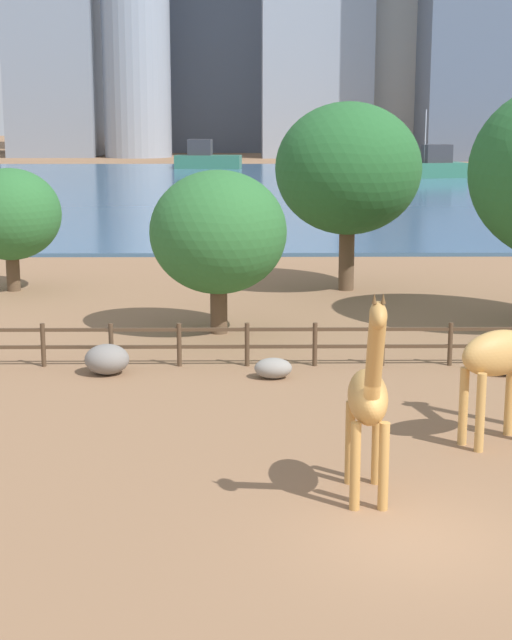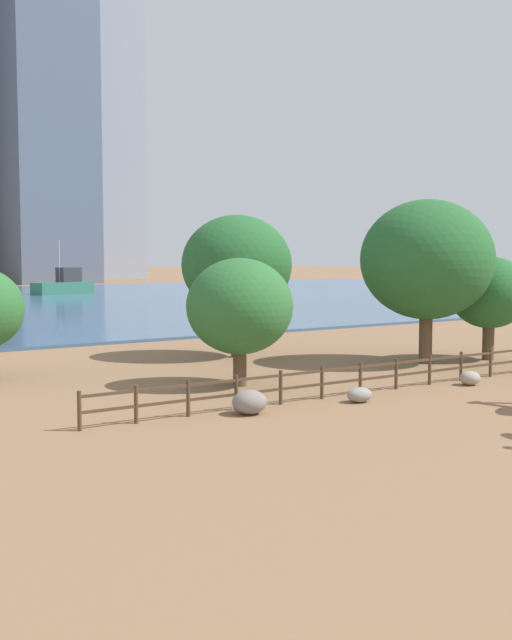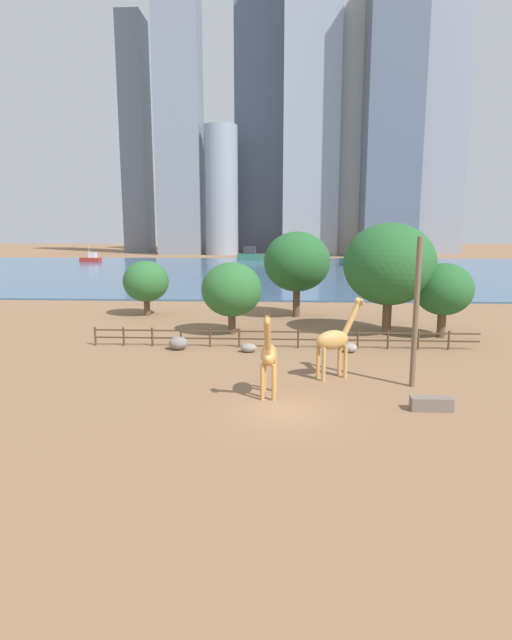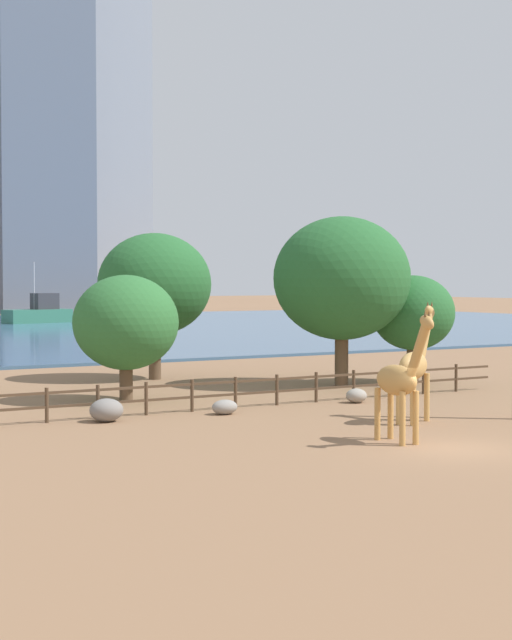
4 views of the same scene
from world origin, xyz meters
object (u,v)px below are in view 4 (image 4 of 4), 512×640
at_px(boat_ferry, 39,313).
at_px(boulder_by_pole, 225,407).
at_px(boulder_near_fence, 106,410).
at_px(boulder_small, 356,396).
at_px(tree_right_tall, 413,313).
at_px(tree_right_small, 342,279).
at_px(giraffe_tall, 400,380).
at_px(giraffe_companion, 415,365).
at_px(tree_left_large, 126,323).
at_px(tree_center_broad, 155,285).

bearing_deg(boat_ferry, boulder_by_pole, 64.29).
bearing_deg(boulder_near_fence, boulder_by_pole, -5.87).
xyz_separation_m(boulder_near_fence, boulder_small, (11.38, -0.20, -0.12)).
relative_size(tree_right_tall, tree_right_small, 0.65).
distance_m(giraffe_tall, boulder_small, 10.56).
xyz_separation_m(boulder_near_fence, tree_right_tall, (18.75, 4.90, 3.15)).
bearing_deg(giraffe_tall, boat_ferry, 170.60).
distance_m(giraffe_companion, boat_ferry, 87.58).
height_order(giraffe_companion, boulder_small, giraffe_companion).
distance_m(boulder_by_pole, boulder_small, 6.63).
height_order(tree_right_small, boat_ferry, tree_right_small).
height_order(tree_left_large, tree_center_broad, tree_center_broad).
bearing_deg(tree_right_tall, tree_center_broad, 141.15).
height_order(tree_left_large, boat_ferry, boat_ferry).
relative_size(tree_left_large, tree_right_small, 0.65).
bearing_deg(boulder_by_pole, tree_right_small, 31.72).
xyz_separation_m(boulder_by_pole, tree_right_small, (10.15, 6.28, 5.06)).
bearing_deg(boat_ferry, boulder_near_fence, 61.05).
bearing_deg(giraffe_companion, boat_ferry, 51.82).
bearing_deg(giraffe_tall, tree_right_small, 152.14).
bearing_deg(tree_right_small, tree_center_broad, 131.37).
height_order(boulder_by_pole, tree_right_small, tree_right_small).
xyz_separation_m(boulder_by_pole, boat_ferry, (19.29, 80.94, 1.13)).
xyz_separation_m(giraffe_companion, tree_left_large, (-6.71, 11.24, 1.31)).
bearing_deg(giraffe_companion, tree_right_small, 37.59).
bearing_deg(giraffe_companion, boulder_small, 45.65).
xyz_separation_m(tree_center_broad, boat_ferry, (15.85, 67.05, -3.63)).
height_order(giraffe_tall, boulder_small, giraffe_tall).
height_order(tree_left_large, tree_right_tall, tree_right_tall).
distance_m(giraffe_tall, boulder_by_pole, 9.12).
xyz_separation_m(giraffe_tall, tree_right_tall, (12.43, 14.21, 1.54)).
distance_m(boulder_by_pole, tree_right_tall, 15.36).
bearing_deg(boulder_near_fence, boulder_small, -0.99).
height_order(giraffe_companion, tree_right_tall, tree_right_tall).
height_order(boulder_near_fence, boulder_by_pole, boulder_near_fence).
relative_size(giraffe_tall, tree_right_tall, 0.78).
distance_m(giraffe_tall, boat_ferry, 91.49).
height_order(tree_left_large, tree_right_small, tree_right_small).
bearing_deg(tree_center_broad, tree_right_small, -48.63).
relative_size(giraffe_companion, tree_center_broad, 0.57).
relative_size(boulder_near_fence, tree_right_tall, 0.23).
distance_m(tree_center_broad, tree_right_tall, 13.63).
bearing_deg(giraffe_companion, tree_right_tall, 21.60).
xyz_separation_m(boulder_small, tree_center_broad, (-3.18, 13.60, 4.73)).
height_order(giraffe_companion, tree_right_small, tree_right_small).
bearing_deg(giraffe_companion, tree_left_large, 92.05).
bearing_deg(tree_left_large, boulder_small, -33.42).
height_order(boulder_small, tree_left_large, tree_left_large).
bearing_deg(boulder_small, tree_right_tall, 34.66).
bearing_deg(boat_ferry, tree_center_broad, 64.40).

